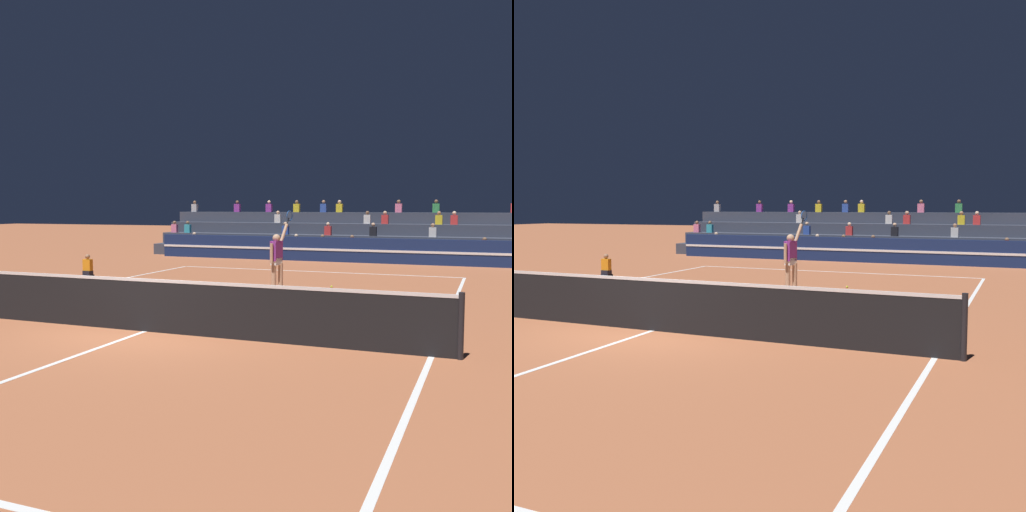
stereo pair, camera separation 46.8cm
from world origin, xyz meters
The scene contains 8 objects.
ground_plane centered at (0.00, 0.00, 0.00)m, with size 120.00×120.00×0.00m, color #AD603D.
court_lines centered at (0.00, 0.00, 0.00)m, with size 11.10×23.90×0.01m.
tennis_net centered at (0.00, 0.00, 0.54)m, with size 12.00×0.10×1.10m.
sponsor_banner_wall centered at (0.00, 16.23, 0.55)m, with size 18.00×0.26×1.10m.
bleacher_stand centered at (0.01, 19.41, 0.83)m, with size 20.37×3.80×2.83m.
ball_kid_courtside centered at (-6.65, 6.91, 0.33)m, with size 0.30×0.36×0.84m.
tennis_player centered at (0.73, 5.76, 0.99)m, with size 0.46×1.14×2.43m.
tennis_ball centered at (1.82, 7.69, 0.03)m, with size 0.07×0.07×0.07m, color #C6DB33.
Camera 2 is at (6.83, -9.92, 2.47)m, focal length 42.00 mm.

